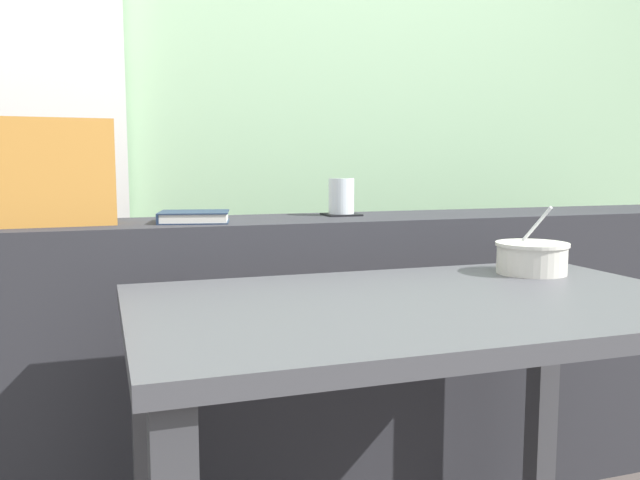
{
  "coord_description": "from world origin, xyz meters",
  "views": [
    {
      "loc": [
        -0.63,
        -1.2,
        0.99
      ],
      "look_at": [
        -0.1,
        0.4,
        0.79
      ],
      "focal_mm": 36.85,
      "sensor_mm": 36.0,
      "label": 1
    }
  ],
  "objects_px": {
    "breakfast_table": "(422,357)",
    "coaster_square": "(341,215)",
    "throw_pillow": "(46,172)",
    "soup_bowl": "(532,258)",
    "closed_book": "(194,217)",
    "juice_glass": "(341,198)"
  },
  "relations": [
    {
      "from": "throw_pillow",
      "to": "soup_bowl",
      "type": "distance_m",
      "value": 1.2
    },
    {
      "from": "closed_book",
      "to": "soup_bowl",
      "type": "distance_m",
      "value": 0.85
    },
    {
      "from": "breakfast_table",
      "to": "soup_bowl",
      "type": "distance_m",
      "value": 0.45
    },
    {
      "from": "closed_book",
      "to": "throw_pillow",
      "type": "height_order",
      "value": "throw_pillow"
    },
    {
      "from": "breakfast_table",
      "to": "coaster_square",
      "type": "relative_size",
      "value": 11.21
    },
    {
      "from": "juice_glass",
      "to": "soup_bowl",
      "type": "xyz_separation_m",
      "value": [
        0.3,
        -0.5,
        -0.12
      ]
    },
    {
      "from": "juice_glass",
      "to": "closed_book",
      "type": "distance_m",
      "value": 0.45
    },
    {
      "from": "breakfast_table",
      "to": "coaster_square",
      "type": "bearing_deg",
      "value": 83.2
    },
    {
      "from": "breakfast_table",
      "to": "coaster_square",
      "type": "xyz_separation_m",
      "value": [
        0.08,
        0.68,
        0.23
      ]
    },
    {
      "from": "juice_glass",
      "to": "soup_bowl",
      "type": "height_order",
      "value": "juice_glass"
    },
    {
      "from": "coaster_square",
      "to": "throw_pillow",
      "type": "distance_m",
      "value": 0.8
    },
    {
      "from": "soup_bowl",
      "to": "breakfast_table",
      "type": "bearing_deg",
      "value": -154.78
    },
    {
      "from": "breakfast_table",
      "to": "closed_book",
      "type": "height_order",
      "value": "closed_book"
    },
    {
      "from": "closed_book",
      "to": "throw_pillow",
      "type": "relative_size",
      "value": 0.64
    },
    {
      "from": "coaster_square",
      "to": "soup_bowl",
      "type": "xyz_separation_m",
      "value": [
        0.3,
        -0.5,
        -0.07
      ]
    },
    {
      "from": "juice_glass",
      "to": "soup_bowl",
      "type": "bearing_deg",
      "value": -59.18
    },
    {
      "from": "closed_book",
      "to": "throw_pillow",
      "type": "xyz_separation_m",
      "value": [
        -0.35,
        0.03,
        0.12
      ]
    },
    {
      "from": "juice_glass",
      "to": "coaster_square",
      "type": "bearing_deg",
      "value": 0.0
    },
    {
      "from": "breakfast_table",
      "to": "soup_bowl",
      "type": "height_order",
      "value": "soup_bowl"
    },
    {
      "from": "coaster_square",
      "to": "juice_glass",
      "type": "relative_size",
      "value": 0.97
    },
    {
      "from": "breakfast_table",
      "to": "soup_bowl",
      "type": "xyz_separation_m",
      "value": [
        0.38,
        0.18,
        0.16
      ]
    },
    {
      "from": "coaster_square",
      "to": "throw_pillow",
      "type": "bearing_deg",
      "value": -176.34
    }
  ]
}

